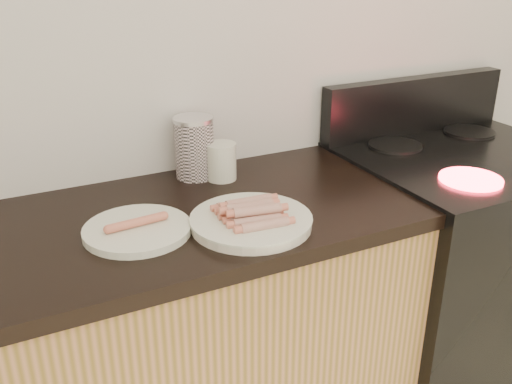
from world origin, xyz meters
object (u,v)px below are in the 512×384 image
side_plate (137,230)px  canister (194,147)px  main_plate (251,223)px  mug (221,161)px  stove (451,274)px

side_plate → canister: canister is taller
main_plate → mug: (0.06, 0.32, 0.05)m
side_plate → main_plate: bearing=-18.6°
stove → main_plate: main_plate is taller
stove → main_plate: bearing=-171.5°
canister → stove: bearing=-15.8°
side_plate → mug: mug is taller
stove → canister: bearing=164.2°
main_plate → mug: size_ratio=2.72×
stove → side_plate: bearing=-178.0°
stove → canister: canister is taller
stove → main_plate: size_ratio=3.03×
main_plate → side_plate: 0.28m
canister → main_plate: bearing=-89.4°
canister → mug: (0.06, -0.05, -0.04)m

